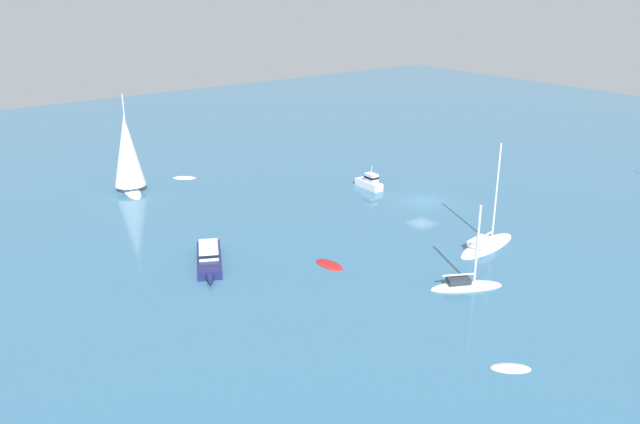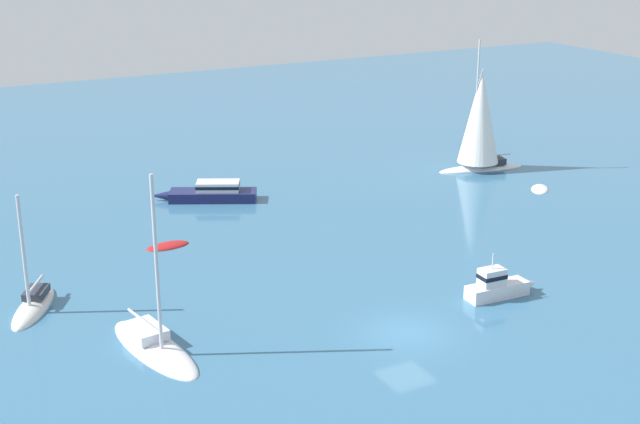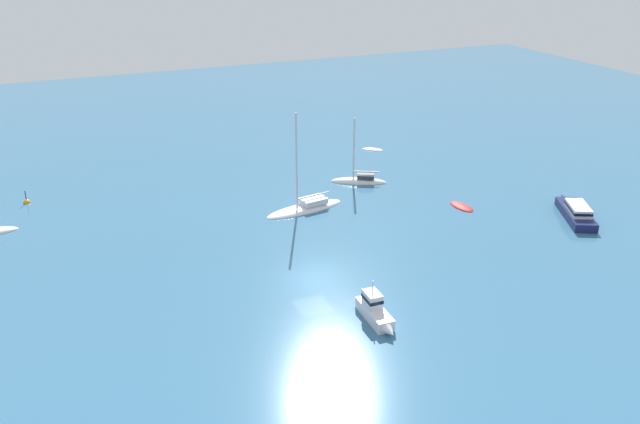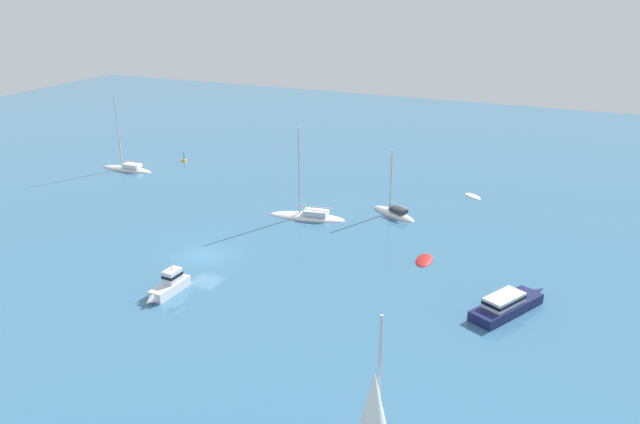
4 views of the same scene
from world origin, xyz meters
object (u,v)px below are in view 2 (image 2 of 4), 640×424
at_px(sloop_1, 34,306).
at_px(motor_cruiser_1, 211,193).
at_px(motor_cruiser, 499,286).
at_px(sailboat, 480,122).
at_px(rib, 168,246).
at_px(tender, 540,189).
at_px(ketch, 154,346).

relative_size(sloop_1, motor_cruiser_1, 0.93).
relative_size(motor_cruiser, sloop_1, 0.64).
distance_m(sloop_1, motor_cruiser_1, 20.61).
bearing_deg(motor_cruiser, sailboat, 57.52).
bearing_deg(rib, sloop_1, -153.06).
bearing_deg(tender, motor_cruiser_1, 111.05).
xyz_separation_m(motor_cruiser, sloop_1, (-10.47, -23.22, -0.51)).
bearing_deg(tender, rib, 129.70).
bearing_deg(tender, motor_cruiser, 175.65).
height_order(tender, motor_cruiser_1, motor_cruiser_1).
relative_size(ketch, sloop_1, 1.34).
bearing_deg(sailboat, motor_cruiser_1, 4.74).
relative_size(motor_cruiser, motor_cruiser_1, 0.59).
distance_m(rib, tender, 29.53).
relative_size(rib, tender, 1.04).
bearing_deg(motor_cruiser, tender, 45.42).
height_order(tender, sloop_1, sloop_1).
distance_m(motor_cruiser, sloop_1, 25.48).
relative_size(rib, ketch, 0.31).
bearing_deg(tender, ketch, 151.45).
distance_m(motor_cruiser, tender, 21.62).
bearing_deg(ketch, motor_cruiser_1, 142.83).
bearing_deg(ketch, tender, 99.86).
xyz_separation_m(motor_cruiser, sailboat, (-21.57, 14.98, 3.41)).
bearing_deg(sloop_1, motor_cruiser_1, 159.36).
distance_m(rib, sloop_1, 11.11).
bearing_deg(motor_cruiser, rib, 132.51).
distance_m(ketch, motor_cruiser_1, 23.96).
xyz_separation_m(ketch, sloop_1, (-7.60, -4.27, -0.02)).
height_order(rib, ketch, ketch).
xyz_separation_m(sloop_1, sailboat, (-11.10, 38.20, 3.92)).
bearing_deg(sloop_1, sailboat, 134.54).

